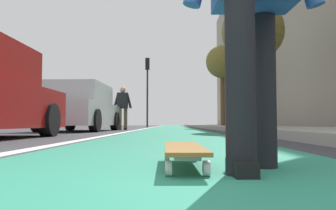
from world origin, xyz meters
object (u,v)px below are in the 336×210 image
(pedestrian_distant, at_px, (123,105))
(traffic_light, at_px, (147,80))
(street_tree_mid, at_px, (253,33))
(street_tree_far, at_px, (222,63))
(skateboard, at_px, (184,150))
(parked_car_mid, at_px, (81,109))

(pedestrian_distant, bearing_deg, traffic_light, -1.10)
(street_tree_mid, bearing_deg, street_tree_far, -0.00)
(street_tree_mid, xyz_separation_m, pedestrian_distant, (1.28, 4.69, -2.45))
(skateboard, height_order, parked_car_mid, parked_car_mid)
(pedestrian_distant, bearing_deg, skateboard, -170.01)
(street_tree_far, distance_m, pedestrian_distant, 7.94)
(skateboard, xyz_separation_m, street_tree_far, (16.90, -2.73, 3.53))
(skateboard, relative_size, traffic_light, 0.18)
(traffic_light, bearing_deg, parked_car_mid, 174.40)
(skateboard, xyz_separation_m, parked_car_mid, (8.92, 2.97, 0.62))
(street_tree_far, bearing_deg, street_tree_mid, 180.00)
(street_tree_mid, distance_m, street_tree_far, 7.10)
(parked_car_mid, bearing_deg, pedestrian_distant, -25.07)
(skateboard, relative_size, street_tree_far, 0.18)
(traffic_light, distance_m, street_tree_far, 6.27)
(street_tree_mid, bearing_deg, pedestrian_distant, 74.72)
(skateboard, xyz_separation_m, traffic_light, (21.26, 1.76, 3.15))
(street_tree_mid, bearing_deg, traffic_light, 21.40)
(parked_car_mid, distance_m, pedestrian_distant, 2.40)
(pedestrian_distant, bearing_deg, street_tree_mid, -105.28)
(skateboard, distance_m, street_tree_far, 17.48)
(traffic_light, xyz_separation_m, street_tree_mid, (-11.46, -4.49, 0.14))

